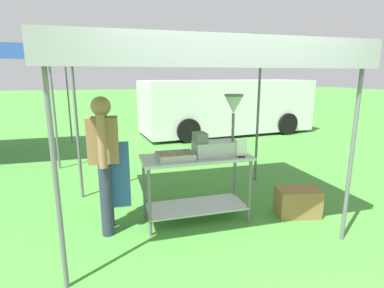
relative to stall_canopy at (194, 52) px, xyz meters
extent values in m
plane|color=#478E38|center=(0.08, 4.83, -2.10)|extent=(70.00, 70.00, 0.00)
cylinder|color=slate|center=(-1.47, -1.01, -1.04)|extent=(0.04, 0.04, 2.13)
cylinder|color=slate|center=(1.47, -1.01, -1.04)|extent=(0.04, 0.04, 2.13)
cylinder|color=slate|center=(-1.47, 1.11, -1.04)|extent=(0.04, 0.04, 2.13)
cylinder|color=slate|center=(1.47, 1.11, -1.04)|extent=(0.04, 0.04, 2.13)
cube|color=#939399|center=(0.00, 0.05, 0.05)|extent=(3.14, 2.32, 0.05)
cube|color=#939399|center=(0.00, -1.10, -0.08)|extent=(3.14, 0.02, 0.24)
cube|color=#B7B7BC|center=(0.00, -0.10, -1.26)|extent=(1.36, 0.57, 0.04)
cube|color=#B7B7BC|center=(0.00, -0.10, -1.91)|extent=(1.25, 0.52, 0.02)
cylinder|color=slate|center=(-0.63, -0.33, -1.69)|extent=(0.04, 0.04, 0.82)
cylinder|color=slate|center=(0.63, -0.33, -1.69)|extent=(0.04, 0.04, 0.82)
cylinder|color=slate|center=(-0.63, 0.14, -1.69)|extent=(0.04, 0.04, 0.82)
cylinder|color=slate|center=(0.63, 0.14, -1.69)|extent=(0.04, 0.04, 0.82)
cube|color=#B7B7BC|center=(-0.27, -0.14, -1.24)|extent=(0.45, 0.33, 0.01)
cube|color=#B7B7BC|center=(-0.27, -0.30, -1.20)|extent=(0.45, 0.01, 0.06)
cube|color=#B7B7BC|center=(-0.27, 0.01, -1.20)|extent=(0.45, 0.01, 0.06)
cube|color=#B7B7BC|center=(-0.49, -0.14, -1.20)|extent=(0.01, 0.33, 0.06)
cube|color=#B7B7BC|center=(-0.06, -0.14, -1.20)|extent=(0.01, 0.33, 0.06)
torus|color=gold|center=(-0.39, -0.24, -1.22)|extent=(0.11, 0.11, 0.02)
torus|color=gold|center=(-0.14, -0.24, -1.22)|extent=(0.11, 0.11, 0.02)
torus|color=gold|center=(-0.18, -0.04, -1.22)|extent=(0.09, 0.09, 0.02)
torus|color=gold|center=(-0.31, -0.06, -1.22)|extent=(0.11, 0.11, 0.02)
torus|color=gold|center=(-0.10, -0.09, -1.22)|extent=(0.09, 0.09, 0.02)
torus|color=gold|center=(-0.31, -0.17, -1.22)|extent=(0.08, 0.08, 0.02)
torus|color=gold|center=(-0.24, -0.23, -1.22)|extent=(0.11, 0.11, 0.02)
torus|color=gold|center=(-0.19, -0.11, -1.22)|extent=(0.08, 0.08, 0.02)
torus|color=gold|center=(-0.44, -0.07, -1.22)|extent=(0.10, 0.10, 0.02)
torus|color=gold|center=(-0.43, -0.15, -1.22)|extent=(0.10, 0.10, 0.02)
torus|color=gold|center=(-0.37, -0.09, -1.22)|extent=(0.08, 0.08, 0.02)
torus|color=gold|center=(-0.32, -0.25, -1.22)|extent=(0.10, 0.10, 0.02)
torus|color=gold|center=(-0.13, -0.16, -1.22)|extent=(0.09, 0.09, 0.02)
cube|color=#B7B7BC|center=(0.25, -0.12, -1.15)|extent=(0.56, 0.28, 0.18)
cube|color=slate|center=(0.04, -0.12, -1.00)|extent=(0.14, 0.22, 0.12)
cylinder|color=slate|center=(0.47, -0.12, -0.89)|extent=(0.04, 0.04, 0.34)
cone|color=#B7B7BC|center=(0.47, -0.12, -0.62)|extent=(0.22, 0.22, 0.21)
cylinder|color=slate|center=(0.47, -0.12, -0.50)|extent=(0.23, 0.23, 0.02)
cube|color=black|center=(0.52, -0.29, -1.24)|extent=(0.08, 0.05, 0.02)
cube|color=white|center=(0.52, -0.29, -1.13)|extent=(0.13, 0.03, 0.20)
cylinder|color=#2D3347|center=(-1.09, 0.04, -1.67)|extent=(0.14, 0.14, 0.86)
cylinder|color=#2D3347|center=(-1.10, -0.16, -1.67)|extent=(0.14, 0.14, 0.86)
cube|color=#9E704C|center=(-1.10, -0.06, -0.98)|extent=(0.35, 0.24, 0.52)
cube|color=#335BA3|center=(-0.98, -0.07, -1.41)|extent=(0.32, 0.03, 0.80)
cylinder|color=#9E704C|center=(-1.09, 0.16, -0.95)|extent=(0.09, 0.09, 0.58)
cylinder|color=#9E704C|center=(-1.11, -0.28, -0.95)|extent=(0.09, 0.09, 0.58)
sphere|color=#A87A56|center=(-1.10, -0.06, -0.60)|extent=(0.22, 0.22, 0.22)
cube|color=olive|center=(1.35, -0.33, -1.92)|extent=(0.61, 0.47, 0.36)
cube|color=white|center=(2.69, 5.51, -1.21)|extent=(5.55, 2.40, 1.60)
cube|color=#1E2833|center=(4.79, 5.71, -0.81)|extent=(0.25, 1.62, 0.70)
cylinder|color=black|center=(4.27, 6.59, -1.76)|extent=(0.70, 0.30, 0.68)
cylinder|color=black|center=(4.45, 4.74, -1.76)|extent=(0.70, 0.30, 0.68)
cylinder|color=black|center=(0.94, 6.28, -1.76)|extent=(0.70, 0.30, 0.68)
cylinder|color=black|center=(1.12, 4.42, -1.76)|extent=(0.70, 0.30, 0.68)
cylinder|color=slate|center=(-2.01, 2.80, -0.92)|extent=(0.04, 0.04, 2.36)
cylinder|color=slate|center=(-2.01, 5.33, -0.92)|extent=(0.04, 0.04, 2.36)
camera|label=1|loc=(-1.04, -3.55, -0.27)|focal=28.22mm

